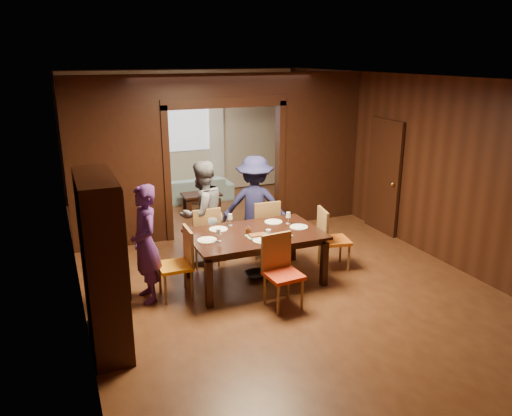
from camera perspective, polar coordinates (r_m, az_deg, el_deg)
name	(u,v)px	position (r m, az deg, el deg)	size (l,w,h in m)	color
floor	(260,262)	(8.12, 0.41, -6.14)	(9.00, 9.00, 0.00)	#4C2615
ceiling	(260,77)	(7.46, 0.45, 14.78)	(5.50, 9.00, 0.02)	silver
room_walls	(220,150)	(9.37, -4.11, 6.65)	(5.52, 9.01, 2.90)	black
person_purple	(145,244)	(6.79, -12.52, -4.03)	(0.59, 0.39, 1.61)	#441F5C
person_grey	(202,213)	(7.83, -6.14, -0.62)	(0.81, 0.63, 1.66)	slate
person_navy	(255,205)	(8.21, -0.13, 0.30)	(1.07, 0.61, 1.65)	#1A1B42
sofa	(191,189)	(11.46, -7.45, 2.18)	(1.86, 0.73, 0.54)	#99C2C9
serving_bowl	(256,227)	(7.26, 0.06, -2.21)	(0.34, 0.34, 0.08)	black
dining_table	(255,257)	(7.30, -0.10, -5.65)	(1.89, 1.17, 0.76)	black
coffee_table	(202,203)	(10.63, -6.24, 0.62)	(0.80, 0.50, 0.40)	black
chair_left	(175,264)	(6.91, -9.27, -6.32)	(0.44, 0.44, 0.97)	orange
chair_right	(334,238)	(7.82, 8.95, -3.46)	(0.44, 0.44, 0.97)	orange
chair_far_l	(204,235)	(7.91, -5.98, -3.09)	(0.44, 0.44, 0.97)	#BF5011
chair_far_r	(263,227)	(8.21, 0.81, -2.22)	(0.44, 0.44, 0.97)	orange
chair_near	(284,273)	(6.56, 3.17, -7.41)	(0.44, 0.44, 0.97)	red
hutch	(103,263)	(5.81, -17.14, -6.03)	(0.40, 1.20, 2.00)	black
door_right	(384,177)	(9.51, 14.39, 3.49)	(0.06, 0.90, 2.10)	black
window_far	(185,123)	(11.77, -8.17, 9.63)	(1.20, 0.03, 1.30)	silver
curtain_left	(154,144)	(11.63, -11.63, 7.13)	(0.35, 0.06, 2.40)	white
curtain_right	(216,140)	(12.00, -4.54, 7.73)	(0.35, 0.06, 2.40)	white
plate_left	(207,240)	(6.90, -5.60, -3.67)	(0.27, 0.27, 0.01)	white
plate_far_l	(218,229)	(7.31, -4.33, -2.43)	(0.27, 0.27, 0.01)	white
plate_far_r	(273,222)	(7.61, 2.01, -1.59)	(0.27, 0.27, 0.01)	white
plate_right	(299,227)	(7.41, 4.92, -2.17)	(0.27, 0.27, 0.01)	silver
plate_near	(262,240)	(6.86, 0.74, -3.73)	(0.27, 0.27, 0.01)	silver
platter_a	(257,235)	(7.01, 0.11, -3.16)	(0.30, 0.20, 0.04)	gray
platter_b	(281,235)	(7.04, 2.84, -3.08)	(0.30, 0.20, 0.04)	gray
wineglass_left	(219,235)	(6.84, -4.29, -3.09)	(0.08, 0.08, 0.18)	silver
wineglass_far	(230,220)	(7.45, -2.98, -1.35)	(0.08, 0.08, 0.18)	white
wineglass_right	(288,218)	(7.53, 3.71, -1.15)	(0.08, 0.08, 0.18)	silver
tumbler	(268,234)	(6.90, 1.43, -3.03)	(0.07, 0.07, 0.14)	white
condiment_jar	(248,231)	(7.08, -0.88, -2.61)	(0.08, 0.08, 0.11)	#472310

